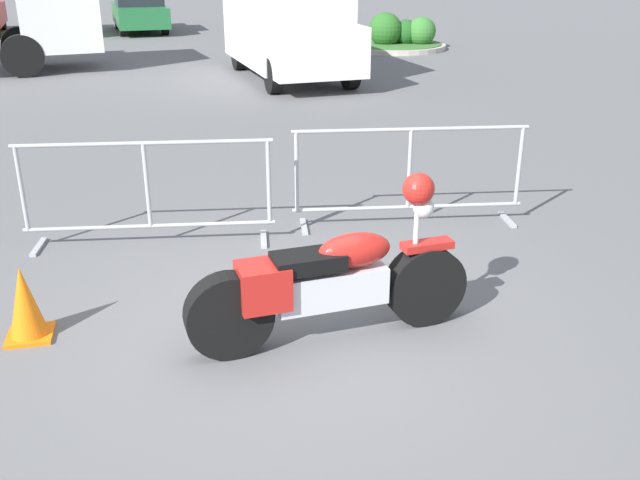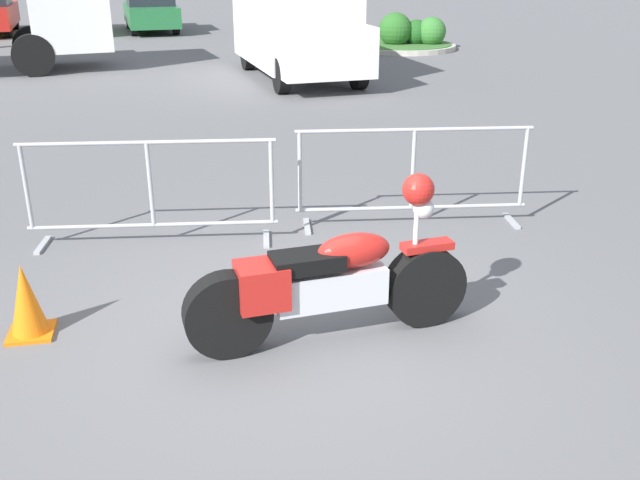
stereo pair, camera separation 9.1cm
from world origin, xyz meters
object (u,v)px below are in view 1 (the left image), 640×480
delivery_van (287,22)px  traffic_cone (25,303)px  crowd_barrier_near (148,192)px  motorcycle (331,281)px  crowd_barrier_far (409,175)px  parked_car_yellow (57,12)px  parked_car_green (139,11)px

delivery_van → traffic_cone: delivery_van is taller
delivery_van → crowd_barrier_near: bearing=-23.8°
motorcycle → delivery_van: bearing=75.3°
crowd_barrier_far → delivery_van: size_ratio=0.48×
crowd_barrier_near → delivery_van: size_ratio=0.48×
delivery_van → traffic_cone: (-3.98, -11.40, -0.95)m
crowd_barrier_near → traffic_cone: 1.95m
motorcycle → delivery_van: (1.71, 11.89, 0.76)m
crowd_barrier_far → parked_car_yellow: (-5.95, 20.43, 0.17)m
crowd_barrier_far → traffic_cone: crowd_barrier_far is taller
crowd_barrier_near → parked_car_green: parked_car_green is taller
crowd_barrier_far → parked_car_green: (-3.16, 20.45, 0.16)m
delivery_van → parked_car_green: 11.32m
motorcycle → parked_car_yellow: bearing=95.0°
motorcycle → delivery_van: delivery_van is taller
motorcycle → parked_car_yellow: size_ratio=0.50×
delivery_van → traffic_cone: 12.11m
crowd_barrier_near → traffic_cone: (-0.92, -1.70, -0.27)m
delivery_van → parked_car_green: bearing=-168.2°
delivery_van → crowd_barrier_far: bearing=-8.4°
crowd_barrier_near → crowd_barrier_far: 2.70m
motorcycle → parked_car_yellow: (-4.59, 22.62, 0.25)m
crowd_barrier_far → traffic_cone: 4.00m
parked_car_yellow → crowd_barrier_far: bearing=-169.9°
delivery_van → traffic_cone: bearing=-25.6°
crowd_barrier_near → parked_car_yellow: parked_car_yellow is taller
motorcycle → crowd_barrier_far: motorcycle is taller
motorcycle → crowd_barrier_near: motorcycle is taller
crowd_barrier_near → parked_car_green: 20.46m
motorcycle → parked_car_green: bearing=88.1°
crowd_barrier_near → parked_car_yellow: (-3.24, 20.43, 0.17)m
delivery_van → motorcycle: bearing=-14.5°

